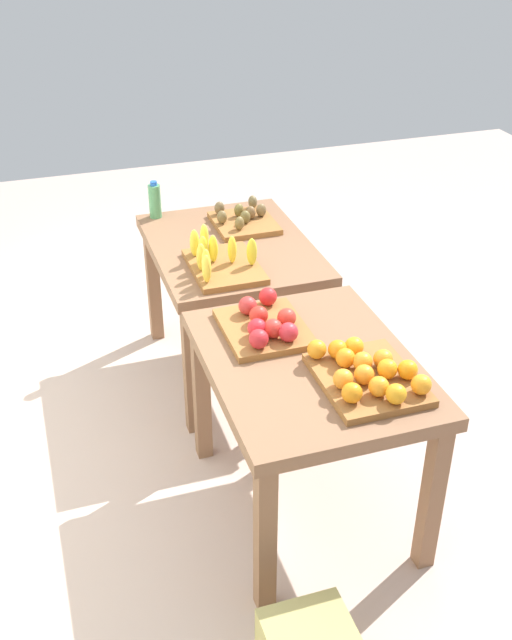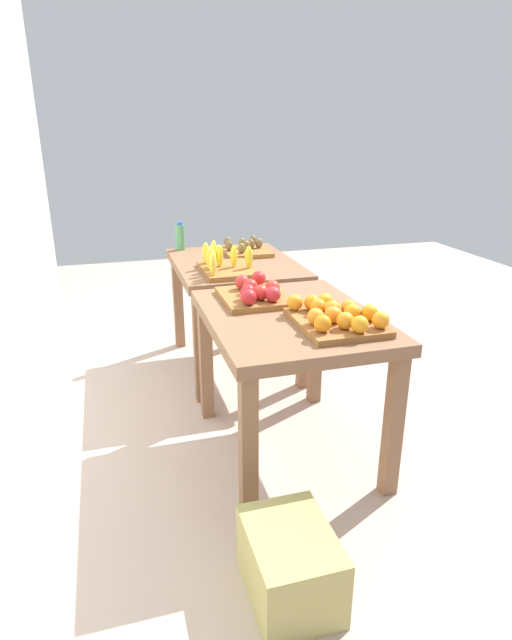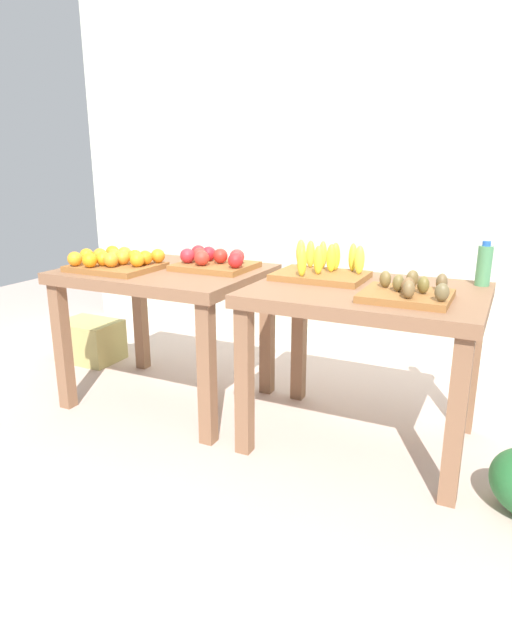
% 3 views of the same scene
% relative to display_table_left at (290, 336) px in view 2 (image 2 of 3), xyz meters
% --- Properties ---
extents(ground_plane, '(8.00, 8.00, 0.00)m').
position_rel_display_table_left_xyz_m(ground_plane, '(0.56, 0.00, -0.66)').
color(ground_plane, '#BFA59A').
extents(display_table_left, '(1.04, 0.80, 0.77)m').
position_rel_display_table_left_xyz_m(display_table_left, '(0.00, 0.00, 0.00)').
color(display_table_left, brown).
rests_on(display_table_left, ground_plane).
extents(display_table_right, '(1.04, 0.80, 0.77)m').
position_rel_display_table_left_xyz_m(display_table_right, '(1.12, 0.00, 0.00)').
color(display_table_right, brown).
rests_on(display_table_right, ground_plane).
extents(orange_bin, '(0.46, 0.37, 0.11)m').
position_rel_display_table_left_xyz_m(orange_bin, '(-0.21, -0.14, 0.16)').
color(orange_bin, '#935D2D').
rests_on(orange_bin, display_table_left).
extents(apple_bin, '(0.42, 0.34, 0.11)m').
position_rel_display_table_left_xyz_m(apple_bin, '(0.24, 0.10, 0.16)').
color(apple_bin, '#935D2D').
rests_on(apple_bin, display_table_left).
extents(banana_crate, '(0.44, 0.32, 0.17)m').
position_rel_display_table_left_xyz_m(banana_crate, '(0.86, 0.13, 0.16)').
color(banana_crate, '#935D2D').
rests_on(banana_crate, display_table_right).
extents(kiwi_bin, '(0.36, 0.32, 0.10)m').
position_rel_display_table_left_xyz_m(kiwi_bin, '(1.33, -0.13, 0.15)').
color(kiwi_bin, '#935D2D').
rests_on(kiwi_bin, display_table_right).
extents(water_bottle, '(0.07, 0.07, 0.21)m').
position_rel_display_table_left_xyz_m(water_bottle, '(1.58, 0.30, 0.21)').
color(water_bottle, '#4C8C59').
rests_on(water_bottle, display_table_right).
extents(watermelon_pile, '(0.73, 0.48, 0.27)m').
position_rel_display_table_left_xyz_m(watermelon_pile, '(2.03, -0.25, -0.52)').
color(watermelon_pile, '#2D632C').
rests_on(watermelon_pile, ground_plane).
extents(cardboard_produce_box, '(0.40, 0.30, 0.28)m').
position_rel_display_table_left_xyz_m(cardboard_produce_box, '(-0.88, 0.30, -0.52)').
color(cardboard_produce_box, tan).
rests_on(cardboard_produce_box, ground_plane).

